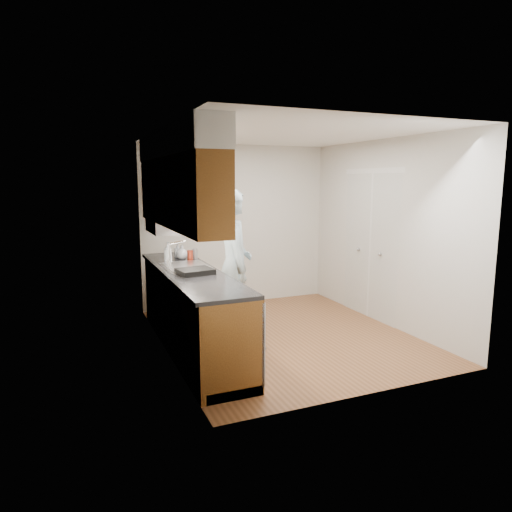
{
  "coord_description": "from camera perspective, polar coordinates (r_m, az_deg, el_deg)",
  "views": [
    {
      "loc": [
        -2.48,
        -4.99,
        1.94
      ],
      "look_at": [
        -0.29,
        0.25,
        1.01
      ],
      "focal_mm": 32.0,
      "sensor_mm": 36.0,
      "label": 1
    }
  ],
  "objects": [
    {
      "name": "counter",
      "position": [
        5.35,
        -7.99,
        -6.51
      ],
      "size": [
        0.64,
        2.8,
        1.3
      ],
      "color": "brown",
      "rests_on": "floor"
    },
    {
      "name": "soap_bottle_a",
      "position": [
        5.73,
        -10.97,
        0.43
      ],
      "size": [
        0.12,
        0.12,
        0.26
      ],
      "primitive_type": "imported",
      "rotation": [
        0.0,
        0.0,
        0.25
      ],
      "color": "silver",
      "rests_on": "counter"
    },
    {
      "name": "closet_door",
      "position": [
        6.68,
        14.07,
        1.16
      ],
      "size": [
        0.02,
        1.22,
        2.05
      ],
      "primitive_type": "cube",
      "color": "white",
      "rests_on": "wall_right"
    },
    {
      "name": "upper_cabinets",
      "position": [
        5.17,
        -9.93,
        9.27
      ],
      "size": [
        0.47,
        2.8,
        1.21
      ],
      "color": "brown",
      "rests_on": "wall_left"
    },
    {
      "name": "wall_left",
      "position": [
        5.13,
        -11.43,
        1.4
      ],
      "size": [
        0.02,
        3.5,
        2.5
      ],
      "primitive_type": "cube",
      "color": "beige",
      "rests_on": "floor"
    },
    {
      "name": "wall_right",
      "position": [
        6.42,
        15.83,
        2.8
      ],
      "size": [
        0.02,
        3.5,
        2.5
      ],
      "primitive_type": "cube",
      "color": "beige",
      "rests_on": "floor"
    },
    {
      "name": "floor_mat",
      "position": [
        5.73,
        -2.73,
        -10.4
      ],
      "size": [
        0.52,
        0.86,
        0.02
      ],
      "primitive_type": "cube",
      "rotation": [
        0.0,
        0.0,
        -0.02
      ],
      "color": "slate",
      "rests_on": "floor"
    },
    {
      "name": "floor",
      "position": [
        5.9,
        3.61,
        -9.89
      ],
      "size": [
        3.5,
        3.5,
        0.0
      ],
      "primitive_type": "plane",
      "color": "brown",
      "rests_on": "ground"
    },
    {
      "name": "soap_bottle_b",
      "position": [
        6.13,
        -9.78,
        0.67
      ],
      "size": [
        0.09,
        0.09,
        0.19
      ],
      "primitive_type": "imported",
      "rotation": [
        0.0,
        0.0,
        -0.08
      ],
      "color": "silver",
      "rests_on": "counter"
    },
    {
      "name": "ceiling",
      "position": [
        5.6,
        3.88,
        15.03
      ],
      "size": [
        3.5,
        3.5,
        0.0
      ],
      "primitive_type": "plane",
      "rotation": [
        3.14,
        0.0,
        0.0
      ],
      "color": "white",
      "rests_on": "wall_left"
    },
    {
      "name": "steel_can",
      "position": [
        6.0,
        -7.65,
        0.28
      ],
      "size": [
        0.07,
        0.07,
        0.13
      ],
      "primitive_type": "cylinder",
      "rotation": [
        0.0,
        0.0,
        0.02
      ],
      "color": "#A5A5AA",
      "rests_on": "counter"
    },
    {
      "name": "wall_back",
      "position": [
        7.22,
        -2.45,
        3.83
      ],
      "size": [
        3.0,
        0.02,
        2.5
      ],
      "primitive_type": "cube",
      "color": "beige",
      "rests_on": "floor"
    },
    {
      "name": "soap_bottle_c",
      "position": [
        5.99,
        -9.26,
        0.52
      ],
      "size": [
        0.2,
        0.2,
        0.19
      ],
      "primitive_type": "imported",
      "rotation": [
        0.0,
        0.0,
        0.43
      ],
      "color": "silver",
      "rests_on": "counter"
    },
    {
      "name": "dish_rack",
      "position": [
        5.03,
        -7.62,
        -1.91
      ],
      "size": [
        0.41,
        0.36,
        0.06
      ],
      "primitive_type": "cube",
      "rotation": [
        0.0,
        0.0,
        0.15
      ],
      "color": "black",
      "rests_on": "counter"
    },
    {
      "name": "soda_can",
      "position": [
        5.87,
        -8.24,
        0.07
      ],
      "size": [
        0.09,
        0.09,
        0.13
      ],
      "primitive_type": "cylinder",
      "rotation": [
        0.0,
        0.0,
        -0.29
      ],
      "color": "#A6311C",
      "rests_on": "counter"
    },
    {
      "name": "person",
      "position": [
        5.47,
        -2.81,
        0.05
      ],
      "size": [
        0.61,
        0.81,
        2.09
      ],
      "primitive_type": "imported",
      "rotation": [
        0.0,
        0.0,
        1.4
      ],
      "color": "#9EB6C0",
      "rests_on": "floor_mat"
    }
  ]
}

